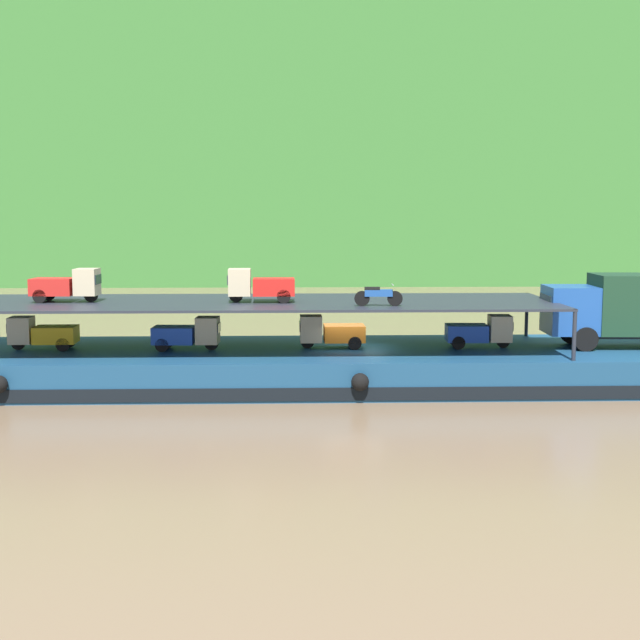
# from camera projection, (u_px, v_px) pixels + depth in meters

# --- Properties ---
(ground_plane) EXTENTS (400.00, 400.00, 0.00)m
(ground_plane) POSITION_uv_depth(u_px,v_px,m) (352.00, 383.00, 35.79)
(ground_plane) COLOR #7F664C
(hillside_far_bank) EXTENTS (132.25, 35.76, 30.89)m
(hillside_far_bank) POSITION_uv_depth(u_px,v_px,m) (314.00, 124.00, 97.38)
(hillside_far_bank) COLOR #387533
(hillside_far_bank) RESTS_ON ground
(cargo_barge) EXTENTS (33.54, 8.15, 1.50)m
(cargo_barge) POSITION_uv_depth(u_px,v_px,m) (353.00, 366.00, 35.67)
(cargo_barge) COLOR navy
(cargo_barge) RESTS_ON ground
(covered_lorry) EXTENTS (7.92, 2.56, 3.10)m
(covered_lorry) POSITION_uv_depth(u_px,v_px,m) (632.00, 308.00, 35.60)
(covered_lorry) COLOR #1E4C99
(covered_lorry) RESTS_ON cargo_barge
(cargo_rack) EXTENTS (24.34, 6.81, 2.00)m
(cargo_rack) POSITION_uv_depth(u_px,v_px,m) (262.00, 303.00, 35.24)
(cargo_rack) COLOR #232833
(cargo_rack) RESTS_ON cargo_barge
(mini_truck_lower_stern) EXTENTS (2.76, 1.24, 1.38)m
(mini_truck_lower_stern) POSITION_uv_depth(u_px,v_px,m) (42.00, 333.00, 35.12)
(mini_truck_lower_stern) COLOR gold
(mini_truck_lower_stern) RESTS_ON cargo_barge
(mini_truck_lower_aft) EXTENTS (2.79, 1.30, 1.38)m
(mini_truck_lower_aft) POSITION_uv_depth(u_px,v_px,m) (188.00, 333.00, 35.04)
(mini_truck_lower_aft) COLOR #1E47B7
(mini_truck_lower_aft) RESTS_ON cargo_barge
(mini_truck_lower_mid) EXTENTS (2.76, 1.23, 1.38)m
(mini_truck_lower_mid) POSITION_uv_depth(u_px,v_px,m) (331.00, 332.00, 35.54)
(mini_truck_lower_mid) COLOR orange
(mini_truck_lower_mid) RESTS_ON cargo_barge
(mini_truck_lower_fore) EXTENTS (2.80, 1.30, 1.38)m
(mini_truck_lower_fore) POSITION_uv_depth(u_px,v_px,m) (480.00, 331.00, 35.65)
(mini_truck_lower_fore) COLOR #1E47B7
(mini_truck_lower_fore) RESTS_ON cargo_barge
(mini_truck_upper_stern) EXTENTS (2.79, 1.29, 1.38)m
(mini_truck_upper_stern) POSITION_uv_depth(u_px,v_px,m) (67.00, 285.00, 34.87)
(mini_truck_upper_stern) COLOR red
(mini_truck_upper_stern) RESTS_ON cargo_rack
(mini_truck_upper_mid) EXTENTS (2.77, 1.24, 1.38)m
(mini_truck_upper_mid) POSITION_uv_depth(u_px,v_px,m) (260.00, 285.00, 34.76)
(mini_truck_upper_mid) COLOR red
(mini_truck_upper_mid) RESTS_ON cargo_rack
(motorcycle_upper_port) EXTENTS (1.90, 0.55, 0.87)m
(motorcycle_upper_port) POSITION_uv_depth(u_px,v_px,m) (378.00, 295.00, 33.30)
(motorcycle_upper_port) COLOR black
(motorcycle_upper_port) RESTS_ON cargo_rack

